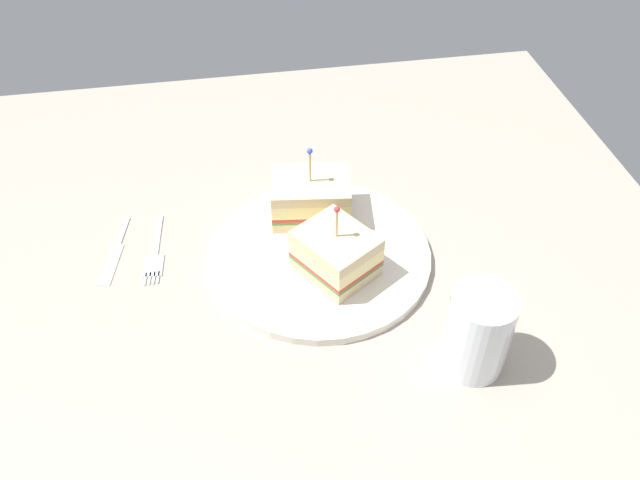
{
  "coord_description": "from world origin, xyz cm",
  "views": [
    {
      "loc": [
        56.05,
        -9.7,
        57.1
      ],
      "look_at": [
        0.0,
        0.0,
        3.09
      ],
      "focal_mm": 36.95,
      "sensor_mm": 36.0,
      "label": 1
    }
  ],
  "objects_px": {
    "sandwich_half_front": "(336,253)",
    "fork": "(155,256)",
    "sandwich_half_back": "(310,198)",
    "knife": "(115,253)",
    "plate": "(320,255)",
    "drink_glass": "(477,335)"
  },
  "relations": [
    {
      "from": "sandwich_half_back",
      "to": "sandwich_half_front",
      "type": "bearing_deg",
      "value": 7.35
    },
    {
      "from": "knife",
      "to": "sandwich_half_front",
      "type": "bearing_deg",
      "value": 72.33
    },
    {
      "from": "plate",
      "to": "sandwich_half_back",
      "type": "bearing_deg",
      "value": -179.59
    },
    {
      "from": "sandwich_half_front",
      "to": "fork",
      "type": "height_order",
      "value": "sandwich_half_front"
    },
    {
      "from": "fork",
      "to": "knife",
      "type": "bearing_deg",
      "value": -106.29
    },
    {
      "from": "sandwich_half_back",
      "to": "fork",
      "type": "height_order",
      "value": "sandwich_half_back"
    },
    {
      "from": "sandwich_half_front",
      "to": "fork",
      "type": "relative_size",
      "value": 0.89
    },
    {
      "from": "plate",
      "to": "knife",
      "type": "height_order",
      "value": "plate"
    },
    {
      "from": "plate",
      "to": "sandwich_half_front",
      "type": "distance_m",
      "value": 0.05
    },
    {
      "from": "sandwich_half_back",
      "to": "drink_glass",
      "type": "xyz_separation_m",
      "value": [
        0.25,
        0.13,
        0.01
      ]
    },
    {
      "from": "sandwich_half_front",
      "to": "knife",
      "type": "height_order",
      "value": "sandwich_half_front"
    },
    {
      "from": "drink_glass",
      "to": "fork",
      "type": "xyz_separation_m",
      "value": [
        -0.21,
        -0.33,
        -0.04
      ]
    },
    {
      "from": "plate",
      "to": "drink_glass",
      "type": "xyz_separation_m",
      "value": [
        0.18,
        0.13,
        0.04
      ]
    },
    {
      "from": "plate",
      "to": "fork",
      "type": "bearing_deg",
      "value": -100.23
    },
    {
      "from": "plate",
      "to": "sandwich_half_front",
      "type": "height_order",
      "value": "sandwich_half_front"
    },
    {
      "from": "sandwich_half_front",
      "to": "knife",
      "type": "bearing_deg",
      "value": -107.67
    },
    {
      "from": "fork",
      "to": "drink_glass",
      "type": "bearing_deg",
      "value": 56.96
    },
    {
      "from": "sandwich_half_front",
      "to": "sandwich_half_back",
      "type": "distance_m",
      "value": 0.1
    },
    {
      "from": "plate",
      "to": "sandwich_half_front",
      "type": "relative_size",
      "value": 2.45
    },
    {
      "from": "knife",
      "to": "plate",
      "type": "bearing_deg",
      "value": 78.55
    },
    {
      "from": "sandwich_half_back",
      "to": "knife",
      "type": "height_order",
      "value": "sandwich_half_back"
    },
    {
      "from": "fork",
      "to": "sandwich_half_front",
      "type": "bearing_deg",
      "value": 72.01
    }
  ]
}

